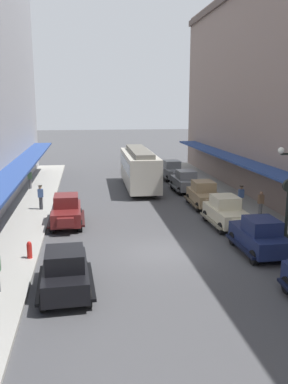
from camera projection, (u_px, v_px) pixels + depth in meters
The scene contains 15 objects.
ground_plane at pixel (161, 252), 20.36m from camera, with size 200.00×200.00×0.00m, color #424244.
sidewalk_left at pixel (6, 259), 19.28m from camera, with size 3.00×60.00×0.15m, color #99968E.
parked_car_0 at pixel (204, 194), 29.19m from camera, with size 2.19×4.28×1.84m.
parked_car_1 at pixel (185, 181), 34.27m from camera, with size 2.19×4.28×1.84m.
parked_car_3 at pixel (259, 235), 20.03m from camera, with size 2.15×4.27×1.84m.
parked_car_4 at pixel (66, 210), 24.75m from camera, with size 2.18×4.28×1.84m.
parked_car_5 at pixel (65, 270), 15.81m from camera, with size 2.29×4.31×1.84m.
parked_car_6 at pixel (172, 170), 39.78m from camera, with size 2.28×4.31×1.84m.
parked_car_7 at pixel (226, 211), 24.49m from camera, with size 2.24×4.30×1.84m.
streetcar at pixel (139, 167), 35.30m from camera, with size 2.66×9.64×3.46m.
fire_hydrant at pixel (29, 250), 19.12m from camera, with size 0.24×0.24×0.82m.
pedestrian_1 at pixel (241, 197), 27.84m from camera, with size 0.36×0.28×1.67m.
pedestrian_2 at pixel (30, 179), 34.77m from camera, with size 0.36×0.28×1.67m.
pedestrian_3 at pixel (261, 204), 26.19m from camera, with size 0.36×0.24×1.64m.
pedestrian_4 at pixel (41, 197), 27.93m from camera, with size 0.36×0.28×1.67m.
Camera 1 is at (-3.66, -18.94, 7.24)m, focal length 38.20 mm.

